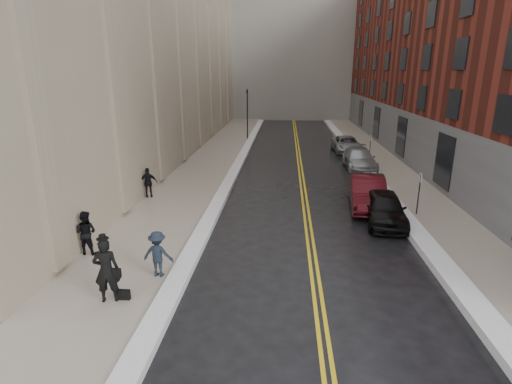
% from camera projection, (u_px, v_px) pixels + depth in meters
% --- Properties ---
extents(ground, '(160.00, 160.00, 0.00)m').
position_uv_depth(ground, '(240.00, 298.00, 12.73)').
color(ground, black).
rests_on(ground, ground).
extents(sidewalk_left, '(4.00, 64.00, 0.15)m').
position_uv_depth(sidewalk_left, '(202.00, 172.00, 28.29)').
color(sidewalk_left, gray).
rests_on(sidewalk_left, ground).
extents(sidewalk_right, '(3.00, 64.00, 0.15)m').
position_uv_depth(sidewalk_right, '(396.00, 175.00, 27.33)').
color(sidewalk_right, gray).
rests_on(sidewalk_right, ground).
extents(lane_stripe_a, '(0.12, 64.00, 0.01)m').
position_uv_depth(lane_stripe_a, '(299.00, 175.00, 27.82)').
color(lane_stripe_a, gold).
rests_on(lane_stripe_a, ground).
extents(lane_stripe_b, '(0.12, 64.00, 0.01)m').
position_uv_depth(lane_stripe_b, '(303.00, 175.00, 27.81)').
color(lane_stripe_b, gold).
rests_on(lane_stripe_b, ground).
extents(snow_ridge_left, '(0.70, 60.80, 0.26)m').
position_uv_depth(snow_ridge_left, '(234.00, 172.00, 28.11)').
color(snow_ridge_left, white).
rests_on(snow_ridge_left, ground).
extents(snow_ridge_right, '(0.85, 60.80, 0.30)m').
position_uv_depth(snow_ridge_right, '(369.00, 174.00, 27.44)').
color(snow_ridge_right, white).
rests_on(snow_ridge_right, ground).
extents(building_right, '(14.00, 50.00, 18.00)m').
position_uv_depth(building_right, '(497.00, 43.00, 30.81)').
color(building_right, maroon).
rests_on(building_right, ground).
extents(traffic_signal, '(0.18, 0.15, 5.20)m').
position_uv_depth(traffic_signal, '(247.00, 110.00, 40.64)').
color(traffic_signal, black).
rests_on(traffic_signal, ground).
extents(parking_sign_near, '(0.06, 0.35, 2.23)m').
position_uv_depth(parking_sign_near, '(419.00, 191.00, 19.41)').
color(parking_sign_near, black).
rests_on(parking_sign_near, ground).
extents(parking_sign_far, '(0.06, 0.35, 2.23)m').
position_uv_depth(parking_sign_far, '(370.00, 146.00, 30.85)').
color(parking_sign_far, black).
rests_on(parking_sign_far, ground).
extents(car_black, '(2.05, 4.48, 1.49)m').
position_uv_depth(car_black, '(384.00, 208.00, 18.84)').
color(car_black, black).
rests_on(car_black, ground).
extents(car_maroon, '(2.19, 5.11, 1.64)m').
position_uv_depth(car_maroon, '(367.00, 192.00, 21.00)').
color(car_maroon, '#3F0B10').
rests_on(car_maroon, ground).
extents(car_silver_near, '(2.11, 5.11, 1.48)m').
position_uv_depth(car_silver_near, '(359.00, 159.00, 29.35)').
color(car_silver_near, '#979A9E').
rests_on(car_silver_near, ground).
extents(car_silver_far, '(2.46, 5.02, 1.37)m').
position_uv_depth(car_silver_far, '(347.00, 144.00, 35.46)').
color(car_silver_far, '#A0A2A8').
rests_on(car_silver_far, ground).
extents(pedestrian_main, '(0.85, 0.66, 2.07)m').
position_uv_depth(pedestrian_main, '(106.00, 270.00, 12.02)').
color(pedestrian_main, black).
rests_on(pedestrian_main, sidewalk_left).
extents(pedestrian_a, '(0.90, 0.73, 1.72)m').
position_uv_depth(pedestrian_a, '(86.00, 232.00, 15.27)').
color(pedestrian_a, black).
rests_on(pedestrian_a, sidewalk_left).
extents(pedestrian_b, '(1.09, 0.68, 1.62)m').
position_uv_depth(pedestrian_b, '(158.00, 254.00, 13.61)').
color(pedestrian_b, black).
rests_on(pedestrian_b, sidewalk_left).
extents(pedestrian_c, '(1.06, 0.65, 1.68)m').
position_uv_depth(pedestrian_c, '(148.00, 183.00, 22.16)').
color(pedestrian_c, black).
rests_on(pedestrian_c, sidewalk_left).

